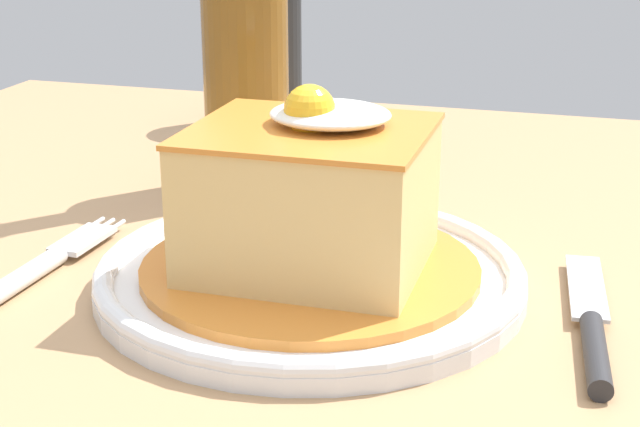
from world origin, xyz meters
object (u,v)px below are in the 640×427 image
(main_plate, at_px, (310,275))
(knife, at_px, (593,333))
(fork, at_px, (44,264))
(soda_can, at_px, (267,59))
(beer_bottle_amber, at_px, (246,58))

(main_plate, relative_size, knife, 1.50)
(fork, bearing_deg, knife, -0.07)
(soda_can, distance_m, beer_bottle_amber, 0.21)
(fork, relative_size, soda_can, 1.14)
(knife, relative_size, beer_bottle_amber, 0.62)
(knife, height_order, soda_can, soda_can)
(main_plate, relative_size, soda_can, 2.01)
(soda_can, bearing_deg, knife, -51.21)
(main_plate, xyz_separation_m, knife, (0.16, -0.02, -0.00))
(main_plate, xyz_separation_m, fork, (-0.16, -0.02, -0.00))
(knife, xyz_separation_m, soda_can, (-0.32, 0.39, 0.06))
(main_plate, distance_m, beer_bottle_amber, 0.22)
(main_plate, distance_m, fork, 0.16)
(main_plate, distance_m, knife, 0.16)
(fork, bearing_deg, soda_can, 89.16)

